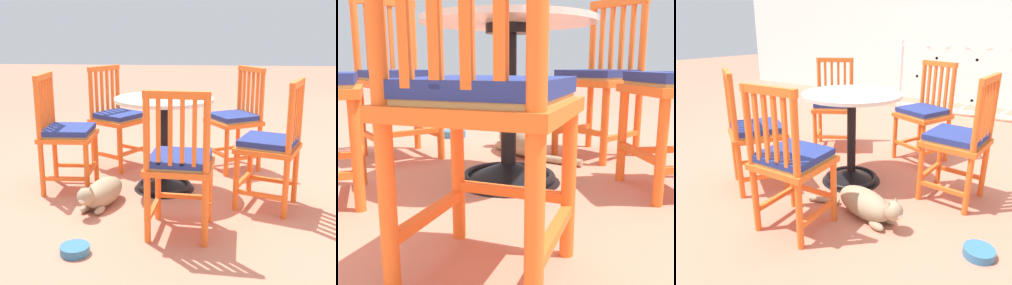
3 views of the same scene
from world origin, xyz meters
TOP-DOWN VIEW (x-y plane):
  - ground_plane at (0.00, 0.00)m, footprint 24.00×24.00m
  - cafe_table at (-0.02, 0.16)m, footprint 0.76×0.76m
  - orange_chair_at_corner at (-0.61, 0.75)m, footprint 0.55×0.55m
  - orange_chair_facing_out at (-0.59, -0.31)m, footprint 0.55×0.55m
  - orange_chair_near_fence at (0.05, -0.59)m, footprint 0.41×0.41m
  - orange_chair_tucked_in at (0.77, 0.33)m, footprint 0.43×0.43m
  - orange_chair_by_planter at (0.28, 0.94)m, footprint 0.52×0.52m
  - tabby_cat at (0.38, -0.25)m, footprint 0.75×0.31m
  - pet_water_bowl at (1.08, -0.24)m, footprint 0.17×0.17m

SIDE VIEW (x-z plane):
  - ground_plane at x=0.00m, z-range 0.00..0.00m
  - pet_water_bowl at x=1.08m, z-range 0.00..0.05m
  - tabby_cat at x=0.38m, z-range -0.02..0.21m
  - cafe_table at x=-0.02m, z-range -0.08..0.65m
  - orange_chair_at_corner at x=-0.61m, z-range -0.01..0.90m
  - orange_chair_facing_out at x=-0.59m, z-range -0.01..0.90m
  - orange_chair_near_fence at x=0.05m, z-range -0.01..0.90m
  - orange_chair_tucked_in at x=0.77m, z-range -0.01..0.90m
  - orange_chair_by_planter at x=0.28m, z-range -0.01..0.90m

